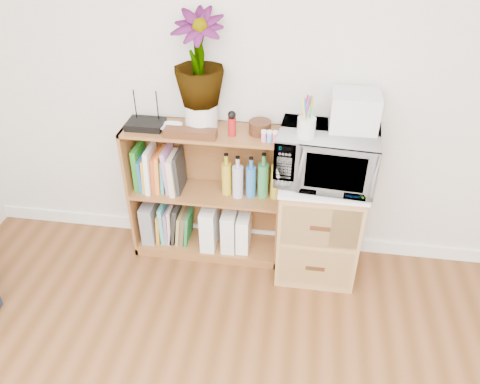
# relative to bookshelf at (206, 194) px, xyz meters

# --- Properties ---
(skirting_board) EXTENTS (4.00, 0.02, 0.10)m
(skirting_board) POSITION_rel_bookshelf_xyz_m (0.35, 0.14, -0.42)
(skirting_board) COLOR white
(skirting_board) RESTS_ON ground
(bookshelf) EXTENTS (1.00, 0.30, 0.95)m
(bookshelf) POSITION_rel_bookshelf_xyz_m (0.00, 0.00, 0.00)
(bookshelf) COLOR brown
(bookshelf) RESTS_ON ground
(wicker_unit) EXTENTS (0.50, 0.45, 0.70)m
(wicker_unit) POSITION_rel_bookshelf_xyz_m (0.75, -0.08, -0.12)
(wicker_unit) COLOR #9E7542
(wicker_unit) RESTS_ON ground
(microwave) EXTENTS (0.60, 0.43, 0.32)m
(microwave) POSITION_rel_bookshelf_xyz_m (0.75, -0.08, 0.40)
(microwave) COLOR silver
(microwave) RESTS_ON wicker_unit
(pen_cup) EXTENTS (0.10, 0.10, 0.11)m
(pen_cup) POSITION_rel_bookshelf_xyz_m (0.62, -0.15, 0.62)
(pen_cup) COLOR silver
(pen_cup) RESTS_ON microwave
(small_appliance) EXTENTS (0.27, 0.22, 0.21)m
(small_appliance) POSITION_rel_bookshelf_xyz_m (0.88, -0.01, 0.67)
(small_appliance) COLOR silver
(small_appliance) RESTS_ON microwave
(router) EXTENTS (0.22, 0.15, 0.04)m
(router) POSITION_rel_bookshelf_xyz_m (-0.35, -0.02, 0.50)
(router) COLOR black
(router) RESTS_ON bookshelf
(white_bowl) EXTENTS (0.13, 0.13, 0.03)m
(white_bowl) POSITION_rel_bookshelf_xyz_m (-0.19, -0.03, 0.49)
(white_bowl) COLOR white
(white_bowl) RESTS_ON bookshelf
(plant_pot) EXTENTS (0.19, 0.19, 0.16)m
(plant_pot) POSITION_rel_bookshelf_xyz_m (-0.01, 0.02, 0.56)
(plant_pot) COLOR silver
(plant_pot) RESTS_ON bookshelf
(potted_plant) EXTENTS (0.30, 0.30, 0.53)m
(potted_plant) POSITION_rel_bookshelf_xyz_m (-0.01, 0.02, 0.91)
(potted_plant) COLOR #317A30
(potted_plant) RESTS_ON plant_pot
(trinket_box) EXTENTS (0.31, 0.08, 0.05)m
(trinket_box) POSITION_rel_bookshelf_xyz_m (-0.05, -0.10, 0.50)
(trinket_box) COLOR #39200F
(trinket_box) RESTS_ON bookshelf
(kokeshi_doll) EXTENTS (0.05, 0.05, 0.11)m
(kokeshi_doll) POSITION_rel_bookshelf_xyz_m (0.19, -0.04, 0.53)
(kokeshi_doll) COLOR maroon
(kokeshi_doll) RESTS_ON bookshelf
(wooden_bowl) EXTENTS (0.13, 0.13, 0.08)m
(wooden_bowl) POSITION_rel_bookshelf_xyz_m (0.35, 0.01, 0.51)
(wooden_bowl) COLOR #361A0E
(wooden_bowl) RESTS_ON bookshelf
(paint_jars) EXTENTS (0.10, 0.04, 0.05)m
(paint_jars) POSITION_rel_bookshelf_xyz_m (0.41, -0.09, 0.50)
(paint_jars) COLOR pink
(paint_jars) RESTS_ON bookshelf
(file_box) EXTENTS (0.09, 0.24, 0.29)m
(file_box) POSITION_rel_bookshelf_xyz_m (-0.41, 0.00, -0.26)
(file_box) COLOR slate
(file_box) RESTS_ON bookshelf
(magazine_holder_left) EXTENTS (0.10, 0.25, 0.31)m
(magazine_holder_left) POSITION_rel_bookshelf_xyz_m (0.02, -0.01, -0.25)
(magazine_holder_left) COLOR white
(magazine_holder_left) RESTS_ON bookshelf
(magazine_holder_mid) EXTENTS (0.09, 0.24, 0.30)m
(magazine_holder_mid) POSITION_rel_bookshelf_xyz_m (0.16, -0.01, -0.26)
(magazine_holder_mid) COLOR silver
(magazine_holder_mid) RESTS_ON bookshelf
(magazine_holder_right) EXTENTS (0.08, 0.21, 0.26)m
(magazine_holder_right) POSITION_rel_bookshelf_xyz_m (0.26, -0.01, -0.27)
(magazine_holder_right) COLOR white
(magazine_holder_right) RESTS_ON bookshelf
(cookbooks) EXTENTS (0.31, 0.20, 0.31)m
(cookbooks) POSITION_rel_bookshelf_xyz_m (-0.31, 0.00, 0.16)
(cookbooks) COLOR #227A20
(cookbooks) RESTS_ON bookshelf
(liquor_bottles) EXTENTS (0.46, 0.07, 0.30)m
(liquor_bottles) POSITION_rel_bookshelf_xyz_m (0.34, 0.00, 0.17)
(liquor_bottles) COLOR gold
(liquor_bottles) RESTS_ON bookshelf
(lower_books) EXTENTS (0.24, 0.19, 0.30)m
(lower_books) POSITION_rel_bookshelf_xyz_m (-0.24, 0.00, -0.27)
(lower_books) COLOR #C48422
(lower_books) RESTS_ON bookshelf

